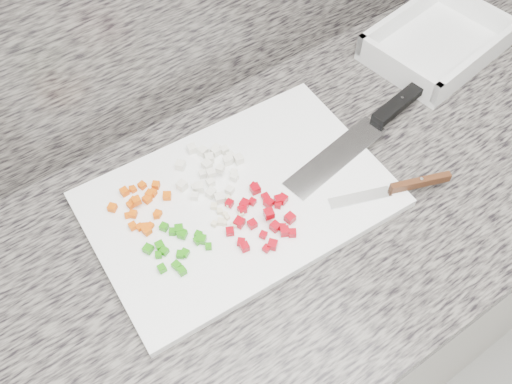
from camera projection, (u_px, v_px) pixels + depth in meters
cabinet at (258, 332)px, 1.32m from camera, size 3.92×0.62×0.86m
countertop at (258, 230)px, 0.96m from camera, size 3.96×0.64×0.04m
cutting_board at (239, 199)px, 0.96m from camera, size 0.51×0.35×0.02m
carrot_pile at (141, 205)px, 0.93m from camera, size 0.10×0.10×0.02m
onion_pile at (212, 170)px, 0.97m from camera, size 0.13×0.14×0.02m
green_pepper_pile at (177, 245)px, 0.89m from camera, size 0.10×0.10×0.01m
red_pepper_pile at (263, 216)px, 0.92m from camera, size 0.12×0.13×0.02m
garlic_pile at (224, 215)px, 0.92m from camera, size 0.06×0.06×0.01m
chef_knife at (380, 119)px, 1.04m from camera, size 0.37×0.10×0.02m
paring_knife at (405, 186)px, 0.96m from camera, size 0.21×0.09×0.02m
tray at (437, 44)px, 1.17m from camera, size 0.30×0.24×0.06m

